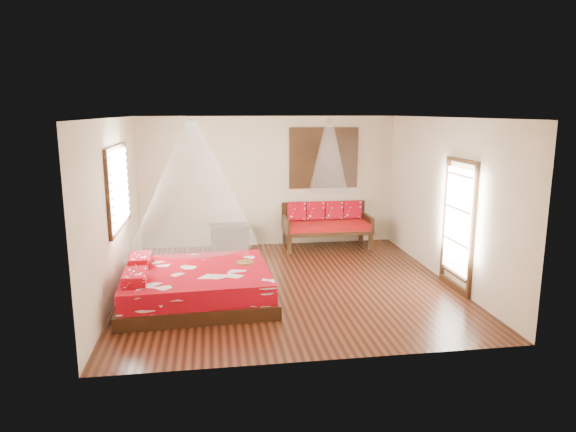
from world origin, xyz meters
name	(u,v)px	position (x,y,z in m)	size (l,w,h in m)	color
room	(288,204)	(0.00, 0.00, 1.40)	(5.54, 5.54, 2.84)	black
bed	(196,285)	(-1.52, -0.53, 0.25)	(2.38, 2.17, 0.65)	black
daybed	(326,223)	(1.20, 2.39, 0.52)	(1.87, 0.83, 0.96)	black
storage_chest	(230,237)	(-0.89, 2.45, 0.27)	(0.84, 0.67, 0.53)	black
shutter_panel	(324,158)	(1.20, 2.72, 1.90)	(1.52, 0.06, 1.32)	black
window_left	(119,188)	(-2.71, 0.20, 1.70)	(0.10, 1.74, 1.34)	black
glazed_door	(458,226)	(2.72, -0.60, 1.07)	(0.08, 1.02, 2.16)	black
wine_tray	(245,260)	(-0.74, -0.31, 0.56)	(0.28, 0.28, 0.22)	brown
mosquito_net_main	(194,183)	(-1.50, -0.53, 1.85)	(1.88, 1.88, 1.80)	white
mosquito_net_daybed	(329,155)	(1.20, 2.25, 2.00)	(0.82, 0.82, 1.50)	white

